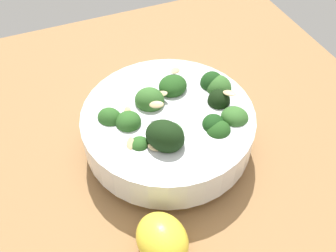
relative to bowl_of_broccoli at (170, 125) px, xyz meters
The scene contains 3 objects.
ground_plane 6.95cm from the bowl_of_broccoli, 103.92° to the left, with size 71.88×71.88×4.88cm, color #996D42.
bowl_of_broccoli is the anchor object (origin of this frame).
lemon_wedge 15.27cm from the bowl_of_broccoli, 154.49° to the left, with size 6.44×5.36×4.95cm, color yellow.
Camera 1 is at (-30.86, 11.37, 41.13)cm, focal length 40.94 mm.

